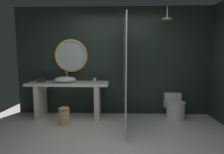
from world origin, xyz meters
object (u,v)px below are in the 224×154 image
round_wall_mirror (71,56)px  tissue_box (42,80)px  tumbler_cup (95,80)px  vessel_sink (65,79)px  toilet (175,107)px  rain_shower_head (167,18)px  waste_bin (64,115)px

round_wall_mirror → tissue_box: bearing=-158.0°
tumbler_cup → vessel_sink: bearing=-174.4°
vessel_sink → tissue_box: size_ratio=2.98×
tissue_box → round_wall_mirror: (0.64, 0.26, 0.57)m
vessel_sink → toilet: vessel_sink is taller
vessel_sink → rain_shower_head: (2.27, -0.03, 1.35)m
rain_shower_head → waste_bin: size_ratio=0.76×
vessel_sink → rain_shower_head: 2.64m
tissue_box → waste_bin: size_ratio=0.44×
rain_shower_head → waste_bin: rain_shower_head is taller
toilet → waste_bin: 2.50m
vessel_sink → tumbler_cup: 0.68m
tissue_box → round_wall_mirror: 0.89m
tumbler_cup → round_wall_mirror: (-0.60, 0.23, 0.56)m
toilet → waste_bin: bearing=-168.8°
vessel_sink → toilet: size_ratio=0.83×
tumbler_cup → waste_bin: tumbler_cup is taller
toilet → tissue_box: bearing=-179.8°
tumbler_cup → toilet: tumbler_cup is taller
tissue_box → waste_bin: bearing=-36.3°
vessel_sink → rain_shower_head: rain_shower_head is taller
rain_shower_head → toilet: bearing=16.4°
tissue_box → toilet: size_ratio=0.28×
tumbler_cup → toilet: bearing=-0.6°
tissue_box → rain_shower_head: (2.83, -0.07, 1.37)m
tumbler_cup → waste_bin: (-0.59, -0.50, -0.69)m
round_wall_mirror → vessel_sink: bearing=-104.8°
round_wall_mirror → waste_bin: bearing=-89.4°
round_wall_mirror → toilet: bearing=-5.8°
round_wall_mirror → rain_shower_head: size_ratio=2.81×
tumbler_cup → tissue_box: size_ratio=0.59×
vessel_sink → rain_shower_head: bearing=-0.7°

